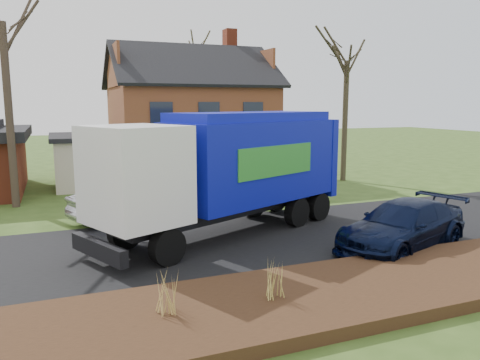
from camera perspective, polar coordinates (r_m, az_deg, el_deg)
name	(u,v)px	position (r m, az deg, el deg)	size (l,w,h in m)	color
ground	(248,240)	(15.97, 0.92, -7.28)	(120.00, 120.00, 0.00)	#314918
road	(248,239)	(15.97, 0.92, -7.24)	(80.00, 7.00, 0.02)	black
mulch_verge	(335,294)	(11.49, 11.46, -13.43)	(80.00, 3.50, 0.30)	black
main_house	(182,112)	(28.99, -7.04, 8.18)	(12.95, 8.95, 9.26)	beige
garbage_truck	(231,165)	(16.25, -1.10, 1.86)	(10.15, 6.44, 4.25)	black
silver_sedan	(130,200)	(19.07, -13.22, -2.40)	(1.63, 4.67, 1.54)	#A3A5AB
navy_wagon	(403,226)	(15.66, 19.22, -5.27)	(2.11, 5.20, 1.51)	black
tree_front_east	(348,40)	(28.64, 13.01, 16.26)	(3.61, 3.61, 10.02)	#3B3323
tree_back	(196,43)	(39.07, -5.40, 16.31)	(3.54, 3.54, 11.22)	#463C2A
grass_clump_west	(167,291)	(9.89, -8.93, -13.27)	(0.36, 0.30, 0.95)	tan
grass_clump_mid	(272,279)	(10.48, 3.97, -11.90)	(0.33, 0.28, 0.93)	tan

